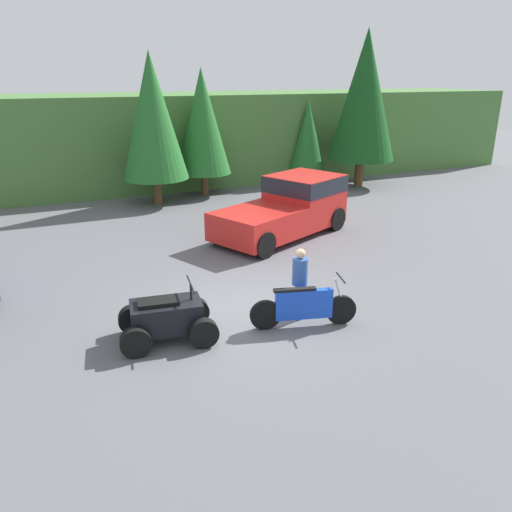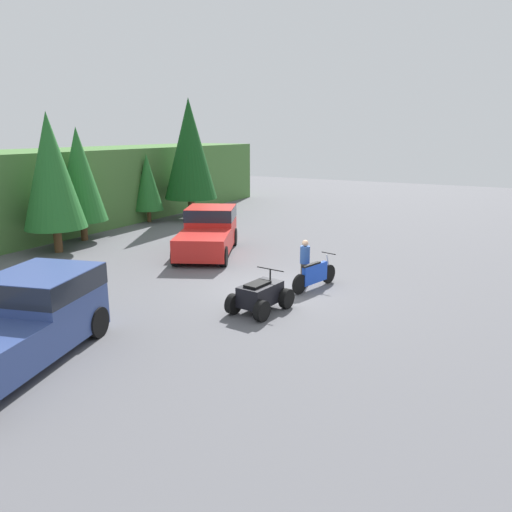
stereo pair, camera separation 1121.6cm
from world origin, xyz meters
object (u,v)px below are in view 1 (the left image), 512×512
Objects in this scene: dirt_bike at (304,307)px; quad_atv at (167,319)px; pickup_truck_red at (290,205)px; rider_person at (300,281)px.

quad_atv is at bearing -177.27° from dirt_bike.
pickup_truck_red is 6.50m from rider_person.
dirt_bike is at bearing -72.03° from rider_person.
dirt_bike is at bearing -138.89° from pickup_truck_red.
pickup_truck_red is at bearing 51.78° from quad_atv.
rider_person is (3.04, -0.19, 0.43)m from quad_atv.
quad_atv is 3.08m from rider_person.
quad_atv is (-2.93, 0.63, 0.01)m from dirt_bike.
dirt_bike is 1.11× the size of quad_atv.
pickup_truck_red is 3.25× the size of rider_person.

